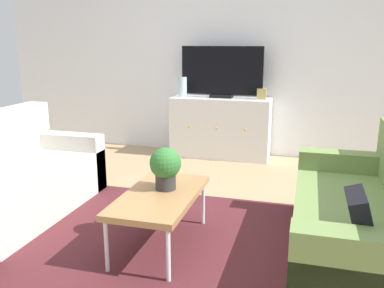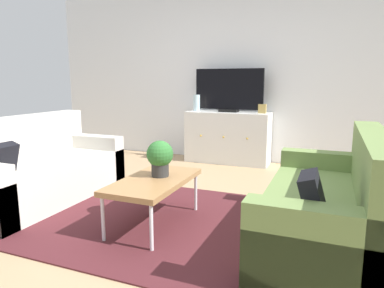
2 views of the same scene
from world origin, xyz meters
name	(u,v)px [view 2 (image 2 of 2)]	position (x,y,z in m)	size (l,w,h in m)	color
ground_plane	(166,214)	(0.00, 0.00, 0.00)	(10.00, 10.00, 0.00)	tan
wall_back	(239,72)	(0.00, 2.55, 1.35)	(6.40, 0.12, 2.70)	white
area_rug	(159,220)	(0.00, -0.15, 0.01)	(2.50, 1.90, 0.01)	#4C1E23
couch_left_side	(37,172)	(-1.44, -0.10, 0.28)	(0.82, 1.73, 0.86)	beige
couch_right_side	(335,211)	(1.44, -0.10, 0.28)	(0.82, 1.73, 0.86)	olive
coffee_table	(154,183)	(0.01, -0.25, 0.38)	(0.50, 0.95, 0.41)	#A37547
potted_plant	(160,157)	(0.02, -0.15, 0.58)	(0.23, 0.23, 0.31)	#2D2D2D
tv_console	(228,137)	(-0.08, 2.27, 0.38)	(1.25, 0.47, 0.76)	silver
flat_screen_tv	(229,90)	(-0.08, 2.29, 1.08)	(1.03, 0.16, 0.64)	black
glass_vase	(197,103)	(-0.58, 2.27, 0.89)	(0.11, 0.11, 0.25)	silver
mantel_clock	(262,109)	(0.43, 2.27, 0.83)	(0.11, 0.07, 0.13)	tan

